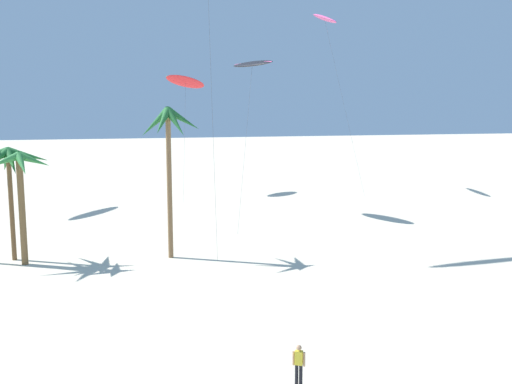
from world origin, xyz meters
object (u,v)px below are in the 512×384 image
Objects in this scene: palm_tree_3 at (20,175)px; flying_kite_4 at (252,64)px; flying_kite_0 at (186,82)px; person_near_left at (299,364)px; palm_tree_4 at (169,133)px; flying_kite_5 at (325,18)px; palm_tree_2 at (9,165)px.

flying_kite_4 is at bearing 39.84° from palm_tree_3.
flying_kite_0 is (13.28, 29.96, 6.56)m from palm_tree_3.
palm_tree_4 is at bearing 100.36° from person_near_left.
flying_kite_4 is at bearing -127.69° from flying_kite_5.
palm_tree_3 is at bearing -113.90° from flying_kite_0.
flying_kite_5 is (19.93, 29.93, 11.31)m from palm_tree_4.
flying_kite_5 is (11.35, 14.69, 5.96)m from flying_kite_4.
flying_kite_5 is at bearing 52.31° from flying_kite_4.
flying_kite_0 is at bearing 179.86° from flying_kite_5.
palm_tree_2 is 43.89m from flying_kite_5.
flying_kite_0 is 51.66m from person_near_left.
palm_tree_2 is 10.83m from palm_tree_4.
palm_tree_3 is 25.07m from flying_kite_4.
palm_tree_4 is 0.76× the size of flying_kite_0.
flying_kite_5 is at bearing 56.34° from palm_tree_4.
flying_kite_0 is (14.16, 28.66, 5.98)m from palm_tree_2.
palm_tree_3 is 0.36× the size of flying_kite_5.
flying_kite_5 is (30.49, 28.62, 13.33)m from palm_tree_2.
palm_tree_2 reaches higher than palm_tree_3.
flying_kite_4 reaches higher than palm_tree_4.
flying_kite_0 reaches higher than person_near_left.
person_near_left is at bearing -79.64° from palm_tree_4.
flying_kite_4 is at bearing 60.61° from palm_tree_4.
flying_kite_4 is (8.58, 15.24, 5.35)m from palm_tree_4.
palm_tree_2 is 4.58× the size of person_near_left.
palm_tree_3 is 10.02m from palm_tree_4.
palm_tree_4 reaches higher than person_near_left.
person_near_left is at bearing -56.68° from palm_tree_3.
palm_tree_2 is 0.37× the size of flying_kite_5.
flying_kite_5 is at bearing -0.14° from flying_kite_0.
flying_kite_5 reaches higher than palm_tree_3.
flying_kite_5 is 12.51× the size of person_near_left.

